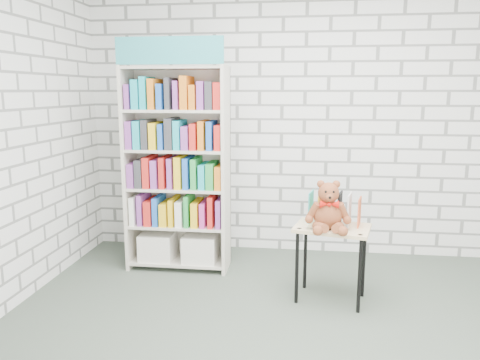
# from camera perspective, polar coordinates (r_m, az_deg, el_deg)

# --- Properties ---
(ground) EXTENTS (4.50, 4.50, 0.00)m
(ground) POSITION_cam_1_polar(r_m,az_deg,el_deg) (3.33, 7.34, -19.77)
(ground) COLOR #3E483D
(ground) RESTS_ON ground
(room_shell) EXTENTS (4.52, 4.02, 2.81)m
(room_shell) POSITION_cam_1_polar(r_m,az_deg,el_deg) (2.87, 8.21, 12.57)
(room_shell) COLOR silver
(room_shell) RESTS_ON ground
(bookshelf) EXTENTS (0.96, 0.37, 2.15)m
(bookshelf) POSITION_cam_1_polar(r_m,az_deg,el_deg) (4.44, -7.62, 1.51)
(bookshelf) COLOR beige
(bookshelf) RESTS_ON ground
(display_table) EXTENTS (0.65, 0.52, 0.62)m
(display_table) POSITION_cam_1_polar(r_m,az_deg,el_deg) (3.85, 11.14, -6.82)
(display_table) COLOR tan
(display_table) RESTS_ON ground
(table_books) EXTENTS (0.43, 0.26, 0.24)m
(table_books) POSITION_cam_1_polar(r_m,az_deg,el_deg) (3.89, 11.47, -3.49)
(table_books) COLOR teal
(table_books) RESTS_ON display_table
(teddy_bear) EXTENTS (0.36, 0.33, 0.39)m
(teddy_bear) POSITION_cam_1_polar(r_m,az_deg,el_deg) (3.70, 10.70, -3.64)
(teddy_bear) COLOR brown
(teddy_bear) RESTS_ON display_table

